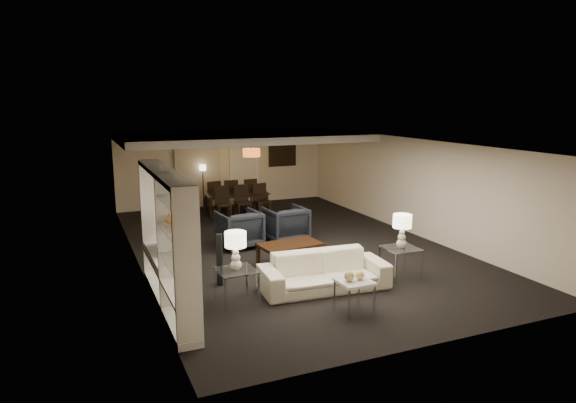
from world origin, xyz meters
The scene contains 35 objects.
floor centered at (0.00, 0.00, 0.00)m, with size 11.00×11.00×0.00m, color black.
ceiling centered at (0.00, 0.00, 2.50)m, with size 7.00×11.00×0.02m, color silver.
wall_back centered at (0.00, 5.50, 1.25)m, with size 7.00×0.02×2.50m, color beige.
wall_front centered at (0.00, -5.50, 1.25)m, with size 7.00×0.02×2.50m, color beige.
wall_left centered at (-3.50, 0.00, 1.25)m, with size 0.02×11.00×2.50m, color beige.
wall_right centered at (3.50, 0.00, 1.25)m, with size 0.02×11.00×2.50m, color beige.
ceiling_soffit centered at (0.00, 3.50, 2.40)m, with size 7.00×4.00×0.20m, color silver.
curtains centered at (-0.90, 5.42, 1.20)m, with size 1.50×0.12×2.40m, color beige.
door centered at (0.70, 5.47, 1.05)m, with size 0.90×0.05×2.10m, color silver.
painting centered at (2.10, 5.46, 1.55)m, with size 0.95×0.04×0.65m, color #142D38.
media_unit centered at (-3.31, -2.60, 1.18)m, with size 0.38×3.40×2.35m, color white, non-canonical shape.
pendant_light centered at (0.30, 3.50, 1.92)m, with size 0.52×0.52×0.24m, color #D8591E.
sofa centered at (-0.50, -2.90, 0.35)m, with size 2.37×0.93×0.69m, color beige.
coffee_table centered at (-0.50, -1.30, 0.23)m, with size 1.30×0.76×0.47m, color black, non-canonical shape.
armchair_left centered at (-1.10, 0.40, 0.44)m, with size 0.94×0.97×0.88m, color black.
armchair_right centered at (0.10, 0.40, 0.44)m, with size 0.94×0.97×0.88m, color black.
side_table_left centered at (-2.20, -2.90, 0.30)m, with size 0.65×0.65×0.61m, color white, non-canonical shape.
side_table_right centered at (1.20, -2.90, 0.30)m, with size 0.65×0.65×0.61m, color silver, non-canonical shape.
table_lamp_left centered at (-2.20, -2.90, 0.95)m, with size 0.37×0.37×0.67m, color white, non-canonical shape.
table_lamp_right centered at (1.20, -2.90, 0.95)m, with size 0.37×0.37×0.67m, color beige, non-canonical shape.
marble_table centered at (-0.50, -4.00, 0.27)m, with size 0.54×0.54×0.54m, color silver, non-canonical shape.
gold_gourd_a centered at (-0.60, -4.00, 0.63)m, with size 0.17×0.17×0.17m, color tan.
gold_gourd_b centered at (-0.40, -4.00, 0.62)m, with size 0.15×0.15×0.15m, color #E6C97A.
television centered at (-3.28, -1.71, 1.04)m, with size 0.13×1.00×0.57m, color black.
vase_blue centered at (-3.31, -3.89, 1.15)m, with size 0.18×0.18×0.18m, color #2A38B6.
vase_amber centered at (-3.31, -3.00, 1.64)m, with size 0.16×0.16×0.17m, color #C98443.
floor_speaker centered at (-2.23, -1.92, 0.50)m, with size 0.11×0.11×1.00m, color black.
dining_table centered at (-0.08, 3.87, 0.33)m, with size 1.90×1.06×0.67m, color black.
chair_nl centered at (-0.68, 3.22, 0.50)m, with size 0.46×0.46×0.99m, color black, non-canonical shape.
chair_nm centered at (-0.08, 3.22, 0.50)m, with size 0.46×0.46×0.99m, color black, non-canonical shape.
chair_nr centered at (0.52, 3.22, 0.50)m, with size 0.46×0.46×0.99m, color black, non-canonical shape.
chair_fl centered at (-0.68, 4.52, 0.50)m, with size 0.46×0.46×0.99m, color black, non-canonical shape.
chair_fm centered at (-0.08, 4.52, 0.50)m, with size 0.46×0.46×0.99m, color black, non-canonical shape.
chair_fr centered at (0.52, 4.52, 0.50)m, with size 0.46×0.46×0.99m, color black, non-canonical shape.
floor_lamp centered at (-0.79, 5.20, 0.71)m, with size 0.20×0.20×1.41m, color black, non-canonical shape.
Camera 1 is at (-4.67, -11.00, 3.49)m, focal length 32.00 mm.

